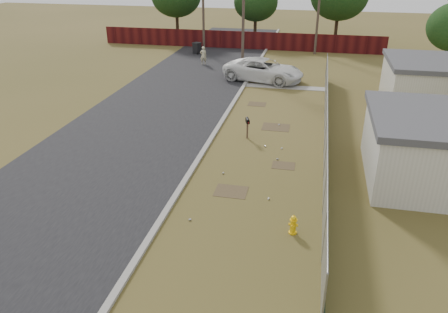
% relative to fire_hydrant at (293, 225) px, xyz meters
% --- Properties ---
extents(ground, '(120.00, 120.00, 0.00)m').
position_rel_fire_hydrant_xyz_m(ground, '(-2.03, 7.54, -0.36)').
color(ground, brown).
rests_on(ground, ground).
extents(street, '(15.10, 60.00, 0.12)m').
position_rel_fire_hydrant_xyz_m(street, '(-8.78, 15.59, -0.35)').
color(street, black).
rests_on(street, ground).
extents(chainlink_fence, '(0.10, 27.06, 2.02)m').
position_rel_fire_hydrant_xyz_m(chainlink_fence, '(1.09, 8.57, 0.43)').
color(chainlink_fence, gray).
rests_on(chainlink_fence, ground).
extents(privacy_fence, '(30.00, 0.12, 1.80)m').
position_rel_fire_hydrant_xyz_m(privacy_fence, '(-8.03, 32.54, 0.54)').
color(privacy_fence, '#4B1010').
rests_on(privacy_fence, ground).
extents(utility_poles, '(12.60, 8.24, 9.00)m').
position_rel_fire_hydrant_xyz_m(utility_poles, '(-5.69, 28.21, 4.33)').
color(utility_poles, brown).
rests_on(utility_poles, ground).
extents(horizon_trees, '(33.32, 31.94, 7.78)m').
position_rel_fire_hydrant_xyz_m(horizon_trees, '(-1.19, 31.10, 4.27)').
color(horizon_trees, '#372718').
rests_on(horizon_trees, ground).
extents(fire_hydrant, '(0.35, 0.35, 0.78)m').
position_rel_fire_hydrant_xyz_m(fire_hydrant, '(0.00, 0.00, 0.00)').
color(fire_hydrant, yellow).
rests_on(fire_hydrant, ground).
extents(mailbox, '(0.32, 0.51, 1.18)m').
position_rel_fire_hydrant_xyz_m(mailbox, '(-3.12, 8.55, 0.57)').
color(mailbox, brown).
rests_on(mailbox, ground).
extents(pickup_truck, '(6.82, 4.35, 1.75)m').
position_rel_fire_hydrant_xyz_m(pickup_truck, '(-3.78, 20.49, 0.51)').
color(pickup_truck, white).
rests_on(pickup_truck, ground).
extents(pedestrian, '(0.70, 0.58, 1.64)m').
position_rel_fire_hydrant_xyz_m(pedestrian, '(-9.86, 24.84, 0.46)').
color(pedestrian, beige).
rests_on(pedestrian, ground).
extents(trash_bin, '(0.95, 1.02, 1.11)m').
position_rel_fire_hydrant_xyz_m(trash_bin, '(-11.66, 29.18, 0.21)').
color(trash_bin, black).
rests_on(trash_bin, ground).
extents(scattered_litter, '(2.96, 11.02, 0.07)m').
position_rel_fire_hydrant_xyz_m(scattered_litter, '(-2.07, 5.48, -0.32)').
color(scattered_litter, silver).
rests_on(scattered_litter, ground).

